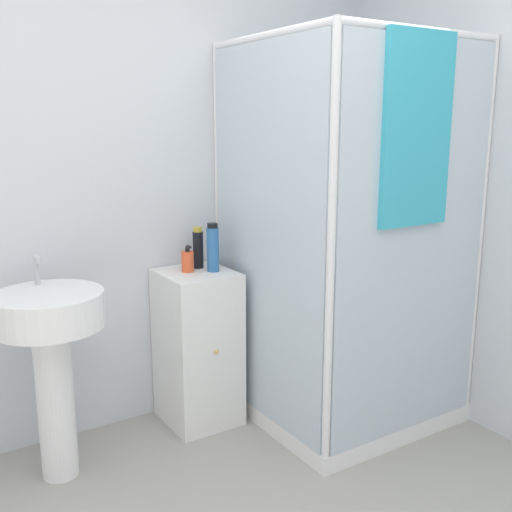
{
  "coord_description": "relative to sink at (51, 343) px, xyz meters",
  "views": [
    {
      "loc": [
        -0.88,
        -1.18,
        1.56
      ],
      "look_at": [
        0.57,
        1.07,
        0.96
      ],
      "focal_mm": 42.0,
      "sensor_mm": 36.0,
      "label": 1
    }
  ],
  "objects": [
    {
      "name": "soap_dispenser",
      "position": [
        0.74,
        0.15,
        0.24
      ],
      "size": [
        0.06,
        0.06,
        0.14
      ],
      "color": "#E5562D",
      "rests_on": "vanity_cabinet"
    },
    {
      "name": "vanity_cabinet",
      "position": [
        0.77,
        0.13,
        -0.22
      ],
      "size": [
        0.36,
        0.41,
        0.81
      ],
      "color": "white",
      "rests_on": "ground_plane"
    },
    {
      "name": "shampoo_bottle_tall_black",
      "position": [
        0.82,
        0.2,
        0.29
      ],
      "size": [
        0.05,
        0.05,
        0.21
      ],
      "color": "black",
      "rests_on": "vanity_cabinet"
    },
    {
      "name": "shampoo_bottle_blue",
      "position": [
        0.85,
        0.09,
        0.31
      ],
      "size": [
        0.06,
        0.06,
        0.25
      ],
      "color": "#2D66A3",
      "rests_on": "vanity_cabinet"
    },
    {
      "name": "shower_enclosure",
      "position": [
        1.42,
        -0.26,
        -0.11
      ],
      "size": [
        0.99,
        1.02,
        1.96
      ],
      "color": "white",
      "rests_on": "ground_plane"
    },
    {
      "name": "sink",
      "position": [
        0.0,
        0.0,
        0.0
      ],
      "size": [
        0.47,
        0.47,
        0.99
      ],
      "color": "white",
      "rests_on": "ground_plane"
    },
    {
      "name": "wall_back",
      "position": [
        0.31,
        0.36,
        0.62
      ],
      "size": [
        6.4,
        0.06,
        2.5
      ],
      "primitive_type": "cube",
      "color": "silver",
      "rests_on": "ground_plane"
    }
  ]
}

